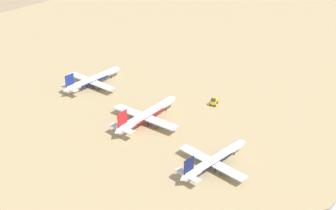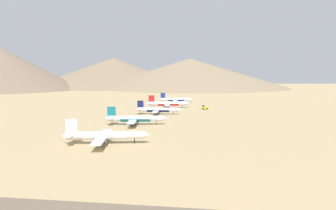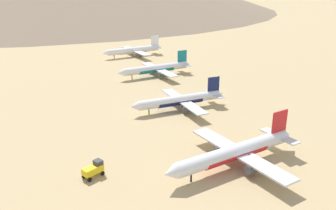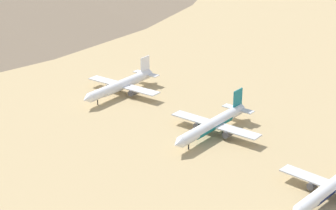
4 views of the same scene
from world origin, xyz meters
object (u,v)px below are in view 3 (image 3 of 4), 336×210
at_px(parked_jet_1, 157,69).
at_px(service_truck, 94,169).
at_px(parked_jet_3, 236,152).
at_px(parked_jet_0, 134,50).
at_px(parked_jet_2, 181,100).

height_order(parked_jet_1, service_truck, parked_jet_1).
distance_m(parked_jet_3, service_truck, 36.23).
height_order(parked_jet_0, parked_jet_2, parked_jet_0).
bearing_deg(service_truck, parked_jet_1, -123.71).
height_order(parked_jet_2, service_truck, parked_jet_2).
distance_m(parked_jet_0, parked_jet_2, 98.37).
bearing_deg(parked_jet_0, parked_jet_1, 82.05).
xyz_separation_m(parked_jet_1, parked_jet_3, (18.62, 90.66, 0.21)).
bearing_deg(parked_jet_2, parked_jet_1, -103.80).
height_order(parked_jet_3, service_truck, parked_jet_3).
bearing_deg(service_truck, parked_jet_3, 161.98).
distance_m(parked_jet_2, parked_jet_3, 44.01).
bearing_deg(parked_jet_1, parked_jet_2, 76.20).
bearing_deg(parked_jet_2, parked_jet_3, 80.82).
xyz_separation_m(parked_jet_1, service_truck, (53.02, 79.47, -1.79)).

